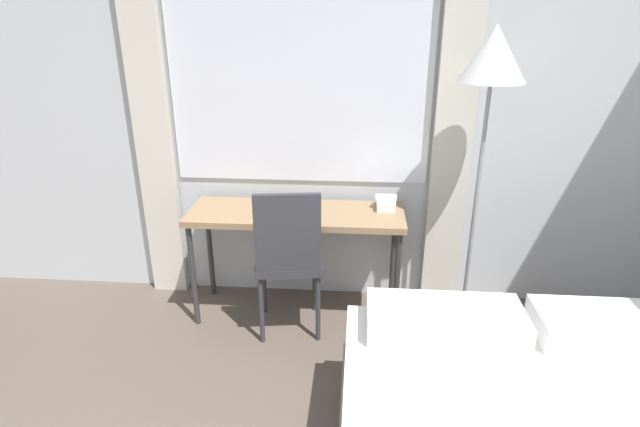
% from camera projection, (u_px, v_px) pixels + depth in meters
% --- Properties ---
extents(wall_back_with_window, '(5.45, 0.13, 2.70)m').
position_uv_depth(wall_back_with_window, '(323.00, 104.00, 3.18)').
color(wall_back_with_window, silver).
rests_on(wall_back_with_window, ground_plane).
extents(desk, '(1.36, 0.46, 0.73)m').
position_uv_depth(desk, '(296.00, 221.00, 3.16)').
color(desk, '#937551').
rests_on(desk, ground_plane).
extents(desk_chair, '(0.45, 0.45, 0.97)m').
position_uv_depth(desk_chair, '(288.00, 253.00, 2.99)').
color(desk_chair, '#333338').
rests_on(desk_chair, ground_plane).
extents(standing_lamp, '(0.36, 0.36, 1.84)m').
position_uv_depth(standing_lamp, '(492.00, 74.00, 2.66)').
color(standing_lamp, '#4C4C51').
rests_on(standing_lamp, ground_plane).
extents(telephone, '(0.13, 0.17, 0.09)m').
position_uv_depth(telephone, '(386.00, 203.00, 3.17)').
color(telephone, white).
rests_on(telephone, desk).
extents(book, '(0.27, 0.17, 0.02)m').
position_uv_depth(book, '(279.00, 211.00, 3.11)').
color(book, '#4C4238').
rests_on(book, desk).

